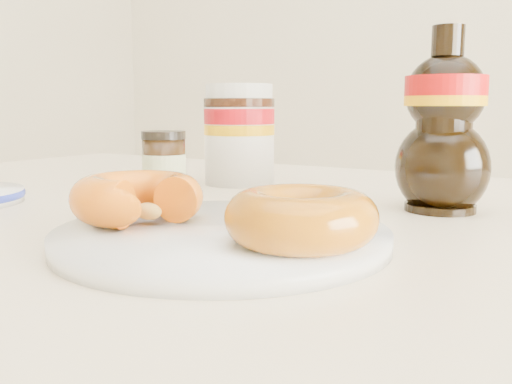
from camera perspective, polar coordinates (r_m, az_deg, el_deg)
The scene contains 7 objects.
dining_table at distance 0.58m, azimuth 0.44°, elevation -10.58°, with size 1.40×0.90×0.75m.
plate at distance 0.45m, azimuth -3.41°, elevation -4.38°, with size 0.26×0.26×0.01m.
donut_bitten at distance 0.48m, azimuth -11.78°, elevation -0.54°, with size 0.11×0.11×0.04m, color #CE480B.
donut_whole at distance 0.39m, azimuth 4.53°, elevation -2.55°, with size 0.11×0.11×0.04m, color #A05C0A.
nutella_jar at distance 0.78m, azimuth -1.68°, elevation 6.16°, with size 0.10×0.10×0.14m.
syrup_bottle at distance 0.61m, azimuth 18.29°, elevation 6.81°, with size 0.10×0.08×0.19m, color black, non-canonical shape.
dark_jar at distance 0.65m, azimuth -9.16°, elevation 2.48°, with size 0.05×0.05×0.08m.
Camera 1 is at (0.29, -0.37, 0.86)m, focal length 40.00 mm.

